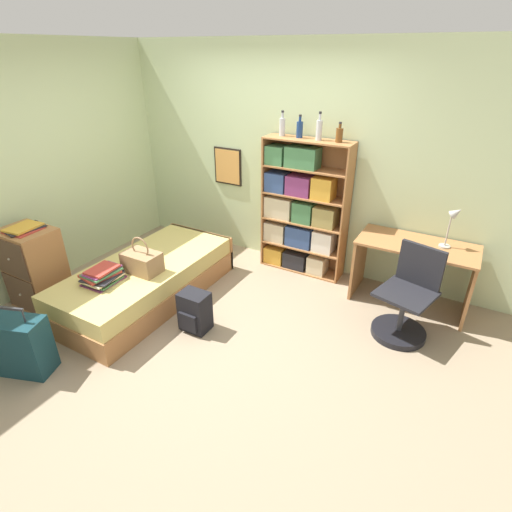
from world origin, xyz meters
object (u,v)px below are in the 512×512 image
(handbag, at_px, (142,262))
(backpack, at_px, (195,312))
(bed, at_px, (148,280))
(bottle_clear, at_px, (319,129))
(dresser, at_px, (35,268))
(bookcase, at_px, (300,212))
(suitcase, at_px, (20,346))
(bottle_green, at_px, (282,126))
(bottle_brown, at_px, (300,129))
(desk_chair, at_px, (405,309))
(book_stack_on_bed, at_px, (102,276))
(desk, at_px, (414,262))
(desk_lamp, at_px, (454,220))
(bottle_blue, at_px, (339,135))
(magazine_pile_on_dresser, at_px, (24,228))

(handbag, distance_m, backpack, 0.77)
(bed, xyz_separation_m, bottle_clear, (1.33, 1.43, 1.50))
(dresser, distance_m, bookcase, 2.97)
(suitcase, relative_size, bottle_green, 2.41)
(bottle_clear, bearing_deg, bed, -132.92)
(bottle_green, bearing_deg, bookcase, -6.25)
(bottle_brown, relative_size, desk_chair, 0.27)
(handbag, xyz_separation_m, suitcase, (-0.23, -1.25, -0.28))
(book_stack_on_bed, bearing_deg, handbag, 60.30)
(desk, height_order, desk_lamp, desk_lamp)
(book_stack_on_bed, relative_size, bookcase, 0.24)
(bottle_brown, bearing_deg, suitcase, -113.06)
(handbag, distance_m, bottle_blue, 2.42)
(bottle_clear, xyz_separation_m, desk_lamp, (1.47, -0.08, -0.70))
(backpack, bearing_deg, suitcase, -127.81)
(bookcase, height_order, backpack, bookcase)
(bookcase, bearing_deg, magazine_pile_on_dresser, -134.90)
(bookcase, distance_m, bottle_brown, 0.95)
(bed, xyz_separation_m, suitcase, (-0.12, -1.40, 0.05))
(desk, bearing_deg, suitcase, -134.58)
(bottle_green, height_order, bottle_blue, bottle_green)
(book_stack_on_bed, relative_size, dresser, 0.44)
(desk, bearing_deg, bottle_clear, 173.41)
(handbag, xyz_separation_m, bottle_green, (0.77, 1.60, 1.17))
(bed, relative_size, dresser, 2.35)
(bookcase, bearing_deg, desk_chair, -26.16)
(bottle_green, distance_m, bottle_clear, 0.45)
(handbag, xyz_separation_m, desk_chair, (2.47, 0.87, -0.26))
(bottle_brown, bearing_deg, desk, -6.43)
(bottle_clear, bearing_deg, bottle_green, 176.95)
(bottle_green, bearing_deg, desk, -5.64)
(dresser, height_order, desk_chair, desk_chair)
(suitcase, bearing_deg, desk_chair, 38.11)
(dresser, distance_m, desk, 3.96)
(suitcase, height_order, desk_lamp, desk_lamp)
(bottle_blue, bearing_deg, book_stack_on_bed, -130.32)
(bed, xyz_separation_m, handbag, (0.11, -0.15, 0.33))
(bed, relative_size, bookcase, 1.27)
(suitcase, height_order, backpack, suitcase)
(handbag, relative_size, dresser, 0.45)
(magazine_pile_on_dresser, relative_size, desk, 0.32)
(bottle_brown, bearing_deg, bottle_clear, -5.58)
(desk_lamp, bearing_deg, bottle_brown, 176.52)
(bottle_clear, distance_m, desk_lamp, 1.63)
(dresser, height_order, bottle_blue, bottle_blue)
(bookcase, distance_m, bottle_green, 0.99)
(bed, xyz_separation_m, magazine_pile_on_dresser, (-0.91, -0.67, 0.67))
(desk, bearing_deg, bed, -152.97)
(bottle_brown, bearing_deg, book_stack_on_bed, -121.19)
(bookcase, bearing_deg, handbag, -123.80)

